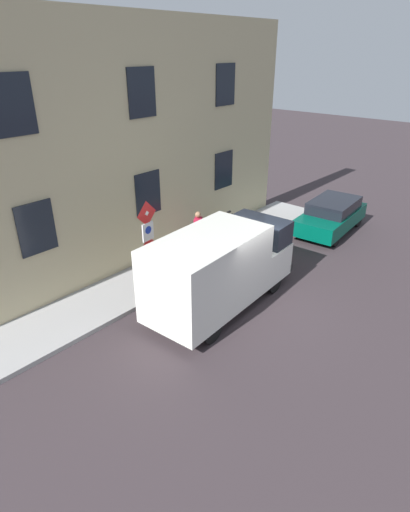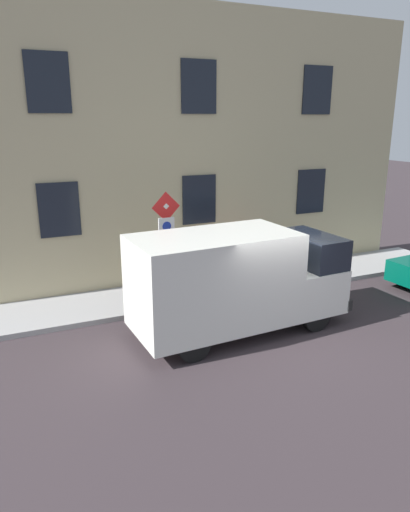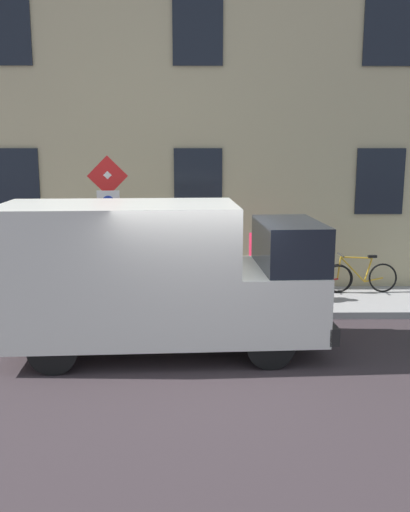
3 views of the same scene
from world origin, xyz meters
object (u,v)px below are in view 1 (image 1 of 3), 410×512
object	(u,v)px
bicycle_red	(209,231)
parked_hatchback	(331,215)
delivery_van	(220,267)
bicycle_orange	(225,224)
pedestrian	(198,232)
litter_bin	(202,253)
sign_post_stacked	(148,239)

from	to	relation	value
bicycle_red	parked_hatchback	bearing A→B (deg)	150.92
delivery_van	bicycle_orange	distance (m)	5.52
pedestrian	delivery_van	bearing A→B (deg)	-68.61
delivery_van	litter_bin	size ratio (longest dim) A/B	6.03
parked_hatchback	bicycle_orange	distance (m)	4.61
delivery_van	bicycle_red	size ratio (longest dim) A/B	3.17
delivery_van	bicycle_orange	world-z (taller)	delivery_van
sign_post_stacked	bicycle_red	world-z (taller)	sign_post_stacked
bicycle_red	litter_bin	xyz separation A→B (m)	(-1.24, 1.80, 0.08)
bicycle_orange	bicycle_red	world-z (taller)	same
delivery_van	pedestrian	world-z (taller)	delivery_van
parked_hatchback	bicycle_orange	size ratio (longest dim) A/B	2.40
pedestrian	litter_bin	xyz separation A→B (m)	(-0.63, 0.48, -0.48)
bicycle_orange	bicycle_red	size ratio (longest dim) A/B	1.00
delivery_van	bicycle_red	xyz separation A→B (m)	(3.29, -3.32, -0.82)
sign_post_stacked	litter_bin	xyz separation A→B (m)	(0.15, -2.59, -1.46)
parked_hatchback	pedestrian	world-z (taller)	pedestrian
sign_post_stacked	pedestrian	xyz separation A→B (m)	(0.78, -3.08, -0.98)
sign_post_stacked	parked_hatchback	size ratio (longest dim) A/B	0.72
bicycle_orange	litter_bin	world-z (taller)	litter_bin
delivery_van	bicycle_orange	size ratio (longest dim) A/B	3.17
delivery_van	litter_bin	bearing A→B (deg)	50.43
sign_post_stacked	litter_bin	bearing A→B (deg)	-86.75
parked_hatchback	litter_bin	xyz separation A→B (m)	(1.90, 6.21, -0.14)
sign_post_stacked	bicycle_red	xyz separation A→B (m)	(1.38, -4.39, -1.54)
parked_hatchback	bicycle_red	xyz separation A→B (m)	(3.13, 4.41, -0.22)
sign_post_stacked	bicycle_red	distance (m)	4.85
bicycle_orange	pedestrian	xyz separation A→B (m)	(-0.60, 2.35, 0.56)
bicycle_red	sign_post_stacked	bearing A→B (deg)	23.80
litter_bin	delivery_van	bearing A→B (deg)	143.47
delivery_van	litter_bin	xyz separation A→B (m)	(2.06, -1.52, -0.74)
delivery_van	parked_hatchback	xyz separation A→B (m)	(0.16, -7.73, -0.60)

